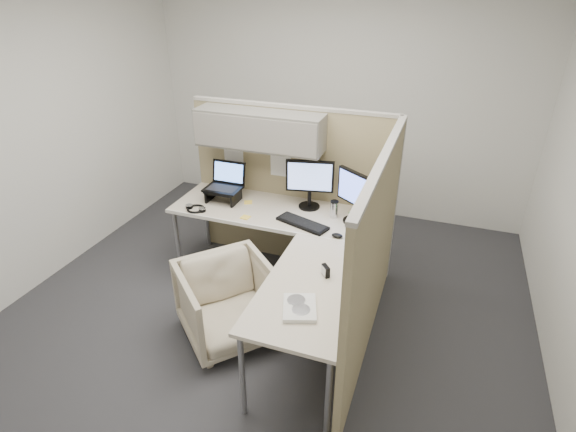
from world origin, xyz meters
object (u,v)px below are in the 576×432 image
(desk, at_px, (286,240))
(keyboard, at_px, (302,223))
(office_chair, at_px, (228,299))
(monitor_left, at_px, (310,180))

(desk, distance_m, keyboard, 0.25)
(office_chair, xyz_separation_m, keyboard, (0.38, 0.75, 0.38))
(desk, height_order, office_chair, desk)
(keyboard, bearing_deg, monitor_left, 116.73)
(office_chair, height_order, monitor_left, monitor_left)
(office_chair, distance_m, monitor_left, 1.31)
(desk, xyz_separation_m, keyboard, (0.07, 0.23, 0.05))
(desk, height_order, monitor_left, monitor_left)
(desk, xyz_separation_m, office_chair, (-0.31, -0.52, -0.32))
(office_chair, bearing_deg, keyboard, 15.85)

